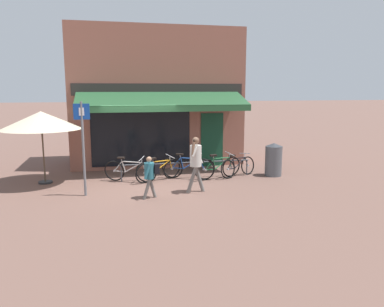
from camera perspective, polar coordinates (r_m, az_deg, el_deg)
ground_plane at (r=11.96m, az=-7.32°, el=-4.96°), size 160.00×160.00×0.00m
shop_front at (r=15.76m, az=-5.60°, el=8.53°), size 6.77×4.53×5.40m
bike_rack_rail at (r=12.81m, az=-0.87°, el=-1.66°), size 4.49×0.04×0.57m
bicycle_silver at (r=12.48m, az=-9.45°, el=-2.62°), size 1.71×0.91×0.86m
bicycle_orange at (r=12.49m, az=-5.11°, el=-2.53°), size 1.66×0.91×0.86m
bicycle_blue at (r=12.72m, az=-0.65°, el=-2.16°), size 1.70×0.87×0.88m
bicycle_green at (r=12.77m, az=4.07°, el=-2.15°), size 1.75×0.67×0.90m
bicycle_black at (r=13.19m, az=7.00°, el=-1.97°), size 1.53×0.87×0.82m
pedestrian_adult at (r=10.95m, az=0.57°, el=-0.77°), size 0.61×0.50×1.67m
pedestrian_child at (r=10.47m, az=-6.36°, el=-2.90°), size 0.49×0.45×1.20m
litter_bin at (r=13.48m, az=12.32°, el=-0.88°), size 0.60×0.60×1.17m
parking_sign at (r=10.95m, az=-16.29°, el=2.08°), size 0.44×0.07×2.69m
cafe_parasol at (r=12.84m, az=-22.00°, el=4.68°), size 2.52×2.52×2.34m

